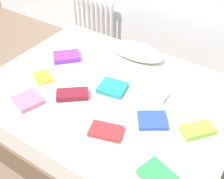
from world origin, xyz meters
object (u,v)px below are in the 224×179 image
(textbook_pink, at_px, (27,100))
(textbook_teal, at_px, (112,88))
(textbook_yellow, at_px, (42,77))
(textbook_maroon, at_px, (72,94))
(textbook_white, at_px, (152,93))
(textbook_green, at_px, (157,175))
(pillow, at_px, (136,51))
(textbook_lime, at_px, (197,130))
(bed, at_px, (109,114))
(textbook_red, at_px, (106,131))
(textbook_blue, at_px, (152,120))
(textbook_purple, at_px, (67,57))
(radiator, at_px, (92,17))

(textbook_pink, distance_m, textbook_teal, 0.66)
(textbook_yellow, bearing_deg, textbook_pink, -38.03)
(textbook_maroon, distance_m, textbook_white, 0.62)
(textbook_green, xyz_separation_m, textbook_white, (-0.36, 0.64, -0.00))
(pillow, xyz_separation_m, textbook_lime, (0.81, -0.59, -0.03))
(bed, bearing_deg, textbook_teal, 62.57)
(textbook_green, bearing_deg, textbook_red, -178.63)
(textbook_white, bearing_deg, bed, -154.99)
(textbook_blue, relative_size, textbook_pink, 1.05)
(textbook_maroon, bearing_deg, textbook_purple, 95.65)
(textbook_teal, distance_m, textbook_purple, 0.61)
(radiator, xyz_separation_m, textbook_white, (1.36, -1.05, 0.14))
(bed, bearing_deg, textbook_green, -36.49)
(textbook_lime, distance_m, textbook_white, 0.47)
(textbook_lime, height_order, textbook_white, same)
(bed, bearing_deg, radiator, 131.26)
(textbook_blue, xyz_separation_m, textbook_lime, (0.30, 0.08, 0.01))
(textbook_purple, xyz_separation_m, textbook_white, (0.88, -0.02, -0.00))
(textbook_blue, height_order, textbook_purple, textbook_purple)
(textbook_blue, relative_size, textbook_yellow, 1.16)
(radiator, relative_size, textbook_yellow, 3.54)
(textbook_blue, height_order, textbook_yellow, textbook_blue)
(pillow, relative_size, textbook_red, 2.44)
(pillow, distance_m, textbook_yellow, 0.87)
(textbook_maroon, bearing_deg, textbook_lime, -28.65)
(textbook_yellow, relative_size, textbook_purple, 0.74)
(textbook_pink, xyz_separation_m, textbook_red, (0.67, 0.07, -0.00))
(pillow, height_order, textbook_teal, pillow)
(textbook_purple, bearing_deg, textbook_maroon, -90.14)
(pillow, distance_m, textbook_white, 0.56)
(textbook_green, bearing_deg, pillow, 142.07)
(textbook_maroon, bearing_deg, textbook_pink, -175.49)
(pillow, relative_size, textbook_pink, 2.82)
(radiator, distance_m, textbook_lime, 2.18)
(textbook_blue, relative_size, textbook_purple, 0.86)
(textbook_pink, bearing_deg, textbook_yellow, 131.38)
(radiator, xyz_separation_m, textbook_teal, (1.07, -1.17, 0.14))
(pillow, xyz_separation_m, textbook_white, (0.38, -0.41, -0.03))
(textbook_maroon, relative_size, textbook_lime, 1.09)
(textbook_teal, xyz_separation_m, textbook_maroon, (-0.21, -0.24, 0.00))
(pillow, xyz_separation_m, textbook_teal, (0.09, -0.53, -0.03))
(textbook_maroon, bearing_deg, textbook_teal, 9.49)
(textbook_white, bearing_deg, textbook_teal, -158.94)
(textbook_pink, distance_m, textbook_white, 0.95)
(textbook_yellow, xyz_separation_m, textbook_white, (0.86, 0.32, 0.01))
(textbook_pink, distance_m, textbook_red, 0.67)
(textbook_yellow, height_order, textbook_purple, textbook_purple)
(textbook_lime, distance_m, textbook_yellow, 1.30)
(pillow, height_order, textbook_blue, pillow)
(textbook_lime, height_order, textbook_yellow, textbook_lime)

